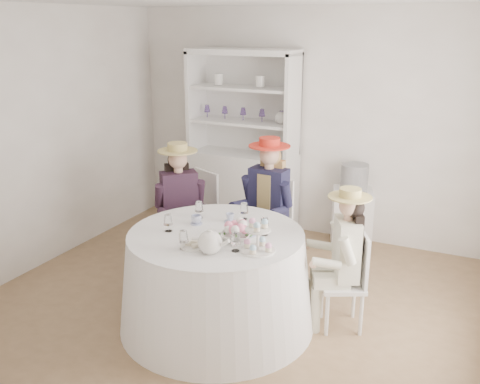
% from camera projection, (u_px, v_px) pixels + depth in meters
% --- Properties ---
extents(ground, '(4.50, 4.50, 0.00)m').
position_uv_depth(ground, '(235.00, 300.00, 5.07)').
color(ground, brown).
rests_on(ground, ground).
extents(wall_back, '(4.50, 0.00, 4.50)m').
position_uv_depth(wall_back, '(309.00, 125.00, 6.37)').
color(wall_back, silver).
rests_on(wall_back, ground).
extents(wall_front, '(4.50, 0.00, 4.50)m').
position_uv_depth(wall_front, '(75.00, 244.00, 2.94)').
color(wall_front, silver).
rests_on(wall_front, ground).
extents(wall_left, '(0.00, 4.50, 4.50)m').
position_uv_depth(wall_left, '(42.00, 139.00, 5.59)').
color(wall_left, silver).
rests_on(wall_left, ground).
extents(tea_table, '(1.67, 1.67, 0.85)m').
position_uv_depth(tea_table, '(217.00, 279.00, 4.56)').
color(tea_table, white).
rests_on(tea_table, ground).
extents(hutch, '(1.33, 0.54, 2.22)m').
position_uv_depth(hutch, '(244.00, 168.00, 6.62)').
color(hutch, silver).
rests_on(hutch, ground).
extents(side_table, '(0.56, 0.56, 0.68)m').
position_uv_depth(side_table, '(352.00, 218.00, 6.20)').
color(side_table, silver).
rests_on(side_table, ground).
extents(hatbox, '(0.34, 0.34, 0.31)m').
position_uv_depth(hatbox, '(354.00, 177.00, 6.05)').
color(hatbox, black).
rests_on(hatbox, side_table).
extents(guest_left, '(0.59, 0.59, 1.39)m').
position_uv_depth(guest_left, '(180.00, 202.00, 5.39)').
color(guest_left, silver).
rests_on(guest_left, ground).
extents(guest_mid, '(0.53, 0.55, 1.45)m').
position_uv_depth(guest_mid, '(268.00, 200.00, 5.35)').
color(guest_mid, silver).
rests_on(guest_mid, ground).
extents(guest_right, '(0.53, 0.48, 1.25)m').
position_uv_depth(guest_right, '(344.00, 251.00, 4.43)').
color(guest_right, silver).
rests_on(guest_right, ground).
extents(spare_chair, '(0.55, 0.55, 1.02)m').
position_uv_depth(spare_chair, '(215.00, 210.00, 5.86)').
color(spare_chair, silver).
rests_on(spare_chair, ground).
extents(teacup_a, '(0.12, 0.12, 0.07)m').
position_uv_depth(teacup_a, '(196.00, 220.00, 4.62)').
color(teacup_a, white).
rests_on(teacup_a, tea_table).
extents(teacup_b, '(0.10, 0.10, 0.07)m').
position_uv_depth(teacup_b, '(230.00, 218.00, 4.67)').
color(teacup_b, white).
rests_on(teacup_b, tea_table).
extents(teacup_c, '(0.09, 0.09, 0.06)m').
position_uv_depth(teacup_c, '(251.00, 232.00, 4.38)').
color(teacup_c, white).
rests_on(teacup_c, tea_table).
extents(flower_bowl, '(0.29, 0.29, 0.06)m').
position_uv_depth(flower_bowl, '(236.00, 237.00, 4.27)').
color(flower_bowl, white).
rests_on(flower_bowl, tea_table).
extents(flower_arrangement, '(0.19, 0.20, 0.07)m').
position_uv_depth(flower_arrangement, '(236.00, 228.00, 4.29)').
color(flower_arrangement, pink).
rests_on(flower_arrangement, tea_table).
extents(table_teapot, '(0.26, 0.19, 0.20)m').
position_uv_depth(table_teapot, '(210.00, 242.00, 4.03)').
color(table_teapot, white).
rests_on(table_teapot, tea_table).
extents(sandwich_plate, '(0.23, 0.23, 0.05)m').
position_uv_depth(sandwich_plate, '(195.00, 245.00, 4.16)').
color(sandwich_plate, white).
rests_on(sandwich_plate, tea_table).
extents(cupcake_stand, '(0.26, 0.26, 0.25)m').
position_uv_depth(cupcake_stand, '(258.00, 240.00, 4.06)').
color(cupcake_stand, white).
rests_on(cupcake_stand, tea_table).
extents(stemware_set, '(0.83, 0.87, 0.15)m').
position_uv_depth(stemware_set, '(216.00, 225.00, 4.41)').
color(stemware_set, white).
rests_on(stemware_set, tea_table).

